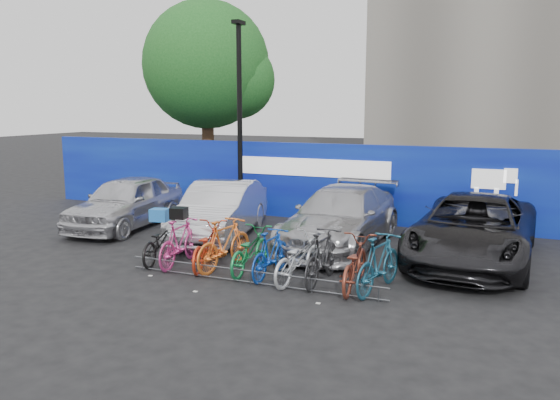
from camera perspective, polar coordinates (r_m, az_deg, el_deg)
The scene contains 21 objects.
ground at distance 11.63m, azimuth -1.82°, elevation -7.94°, with size 100.00×100.00×0.00m, color black.
hoarding at distance 16.89m, azimuth 6.56°, elevation 1.78°, with size 22.00×0.18×2.40m.
tree at distance 23.17m, azimuth -7.13°, elevation 13.51°, with size 5.40×5.20×7.80m.
lamppost at distance 17.33m, azimuth -4.24°, elevation 8.88°, with size 0.25×0.50×6.11m.
bike_rack at distance 11.06m, azimuth -3.11°, elevation -8.01°, with size 5.60×0.03×0.30m.
car_0 at distance 16.65m, azimuth -15.78°, elevation -0.19°, with size 1.80×4.46×1.52m, color silver.
car_1 at distance 14.89m, azimuth -6.25°, elevation -1.06°, with size 1.59×4.56×1.50m, color silver.
car_2 at distance 13.99m, azimuth 6.38°, elevation -1.80°, with size 2.08×5.12×1.49m, color #AEAEB3.
car_3 at distance 13.26m, azimuth 19.56°, elevation -2.89°, with size 2.52×5.47×1.52m, color black.
bike_0 at distance 12.85m, azimuth -12.36°, elevation -4.24°, with size 0.63×1.81×0.95m, color black.
bike_1 at distance 12.44m, azimuth -10.42°, elevation -4.34°, with size 0.51×1.79×1.08m, color #CF3787.
bike_2 at distance 12.22m, azimuth -7.66°, elevation -4.75°, with size 0.65×1.87×0.98m, color red.
bike_3 at distance 12.01m, azimuth -5.82°, elevation -4.61°, with size 0.53×1.88×1.13m, color orange.
bike_4 at distance 11.78m, azimuth -3.19°, elevation -5.30°, with size 0.63×1.81×0.95m, color #147C3C.
bike_5 at distance 11.41m, azimuth -0.97°, elevation -5.64°, with size 0.48×1.69×1.01m, color #0E3FAE.
bike_6 at distance 11.16m, azimuth 1.96°, elevation -6.09°, with size 0.65×1.86×0.98m, color #B5B9BD.
bike_7 at distance 11.04m, azimuth 4.42°, elevation -5.95°, with size 0.52×1.84×1.10m, color #272729.
bike_8 at distance 10.83m, azimuth 7.77°, elevation -6.61°, with size 0.67×1.91×1.00m, color maroon.
bike_9 at distance 10.69m, azimuth 10.29°, elevation -6.54°, with size 0.53×1.88×1.13m, color navy.
cargo_crate at distance 12.72m, azimuth -12.46°, elevation -1.54°, with size 0.39×0.30×0.28m, color blue.
cargo_topcase at distance 12.29m, azimuth -10.52°, elevation -1.35°, with size 0.34×0.30×0.25m, color black.
Camera 1 is at (4.56, -10.10, 3.54)m, focal length 35.00 mm.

